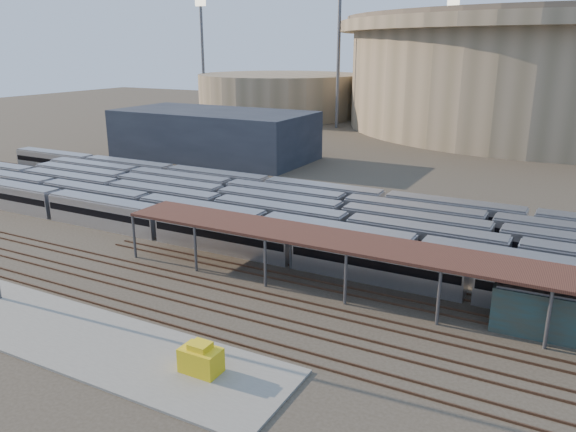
# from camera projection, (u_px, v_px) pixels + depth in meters

# --- Properties ---
(ground) EXTENTS (420.00, 420.00, 0.00)m
(ground) POSITION_uv_depth(u_px,v_px,m) (185.00, 274.00, 59.28)
(ground) COLOR #383026
(ground) RESTS_ON ground
(apron) EXTENTS (50.00, 9.00, 0.20)m
(apron) POSITION_uv_depth(u_px,v_px,m) (31.00, 321.00, 48.84)
(apron) COLOR gray
(apron) RESTS_ON ground
(subway_trains) EXTENTS (128.39, 23.90, 3.60)m
(subway_trains) POSITION_uv_depth(u_px,v_px,m) (288.00, 216.00, 73.25)
(subway_trains) COLOR silver
(subway_trains) RESTS_ON ground
(inspection_shed) EXTENTS (60.30, 6.00, 5.30)m
(inspection_shed) POSITION_uv_depth(u_px,v_px,m) (401.00, 252.00, 51.30)
(inspection_shed) COLOR #535357
(inspection_shed) RESTS_ON ground
(empty_tracks) EXTENTS (170.00, 9.62, 0.18)m
(empty_tracks) POSITION_uv_depth(u_px,v_px,m) (153.00, 290.00, 55.03)
(empty_tracks) COLOR #4C3323
(empty_tracks) RESTS_ON ground
(stadium) EXTENTS (124.00, 124.00, 32.50)m
(stadium) POSITION_uv_depth(u_px,v_px,m) (555.00, 70.00, 161.44)
(stadium) COLOR gray
(stadium) RESTS_ON ground
(secondary_arena) EXTENTS (56.00, 56.00, 14.00)m
(secondary_arena) POSITION_uv_depth(u_px,v_px,m) (280.00, 95.00, 194.04)
(secondary_arena) COLOR gray
(secondary_arena) RESTS_ON ground
(service_building) EXTENTS (42.00, 20.00, 10.00)m
(service_building) POSITION_uv_depth(u_px,v_px,m) (214.00, 134.00, 120.03)
(service_building) COLOR #1E232D
(service_building) RESTS_ON ground
(floodlight_0) EXTENTS (4.00, 1.00, 38.40)m
(floodlight_0) POSITION_uv_depth(u_px,v_px,m) (338.00, 55.00, 159.68)
(floodlight_0) COLOR #535357
(floodlight_0) RESTS_ON ground
(floodlight_1) EXTENTS (4.00, 1.00, 38.40)m
(floodlight_1) POSITION_uv_depth(u_px,v_px,m) (203.00, 54.00, 192.91)
(floodlight_1) COLOR #535357
(floodlight_1) RESTS_ON ground
(floodlight_3) EXTENTS (4.00, 1.00, 38.40)m
(floodlight_3) POSITION_uv_depth(u_px,v_px,m) (449.00, 54.00, 192.89)
(floodlight_3) COLOR #535357
(floodlight_3) RESTS_ON ground
(yellow_equipment) EXTENTS (2.98, 1.87, 1.86)m
(yellow_equipment) POSITION_uv_depth(u_px,v_px,m) (201.00, 360.00, 40.88)
(yellow_equipment) COLOR yellow
(yellow_equipment) RESTS_ON apron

